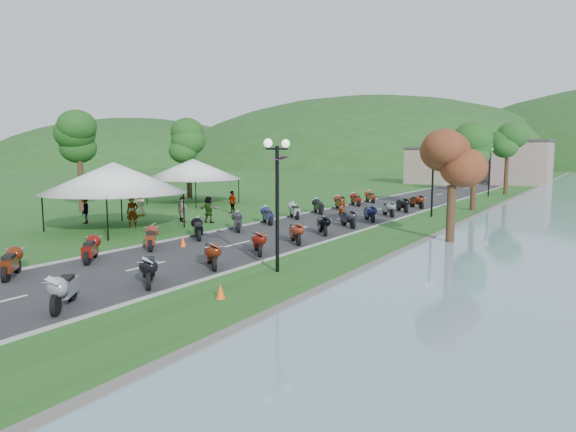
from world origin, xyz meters
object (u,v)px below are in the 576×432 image
Objects in this scene: pedestrian_a at (133,228)px; pedestrian_b at (183,222)px; vendor_tent_main at (115,196)px; pedestrian_c at (85,223)px.

pedestrian_b is at bearing 28.32° from pedestrian_a.
pedestrian_b is at bearing 80.07° from vendor_tent_main.
pedestrian_c reaches higher than pedestrian_b.
vendor_tent_main is at bearing -171.51° from pedestrian_a.
pedestrian_a is (0.44, 0.91, -2.00)m from vendor_tent_main.
pedestrian_a is at bearing 48.61° from pedestrian_c.
vendor_tent_main reaches higher than pedestrian_b.
vendor_tent_main reaches higher than pedestrian_c.
pedestrian_c is at bearing 126.58° from pedestrian_a.
vendor_tent_main reaches higher than pedestrian_a.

